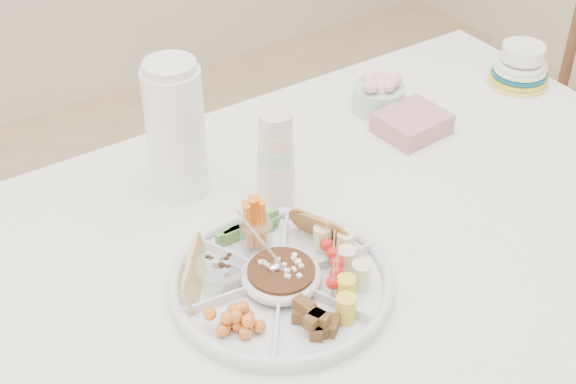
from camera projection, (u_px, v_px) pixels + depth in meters
dining_table at (342, 362)px, 1.74m from camera, size 1.52×1.02×0.76m
party_tray at (281, 279)px, 1.37m from camera, size 0.42×0.42×0.04m
bean_dip at (281, 276)px, 1.36m from camera, size 0.13×0.13×0.04m
tortillas at (321, 229)px, 1.44m from camera, size 0.10×0.10×0.06m
carrot_cucumber at (249, 218)px, 1.43m from camera, size 0.13×0.13×0.11m
pita_raisins at (205, 267)px, 1.36m from camera, size 0.13×0.13×0.07m
cherries at (236, 320)px, 1.27m from camera, size 0.11×0.11×0.04m
granola_chunks at (318, 324)px, 1.27m from camera, size 0.10×0.10×0.04m
banana_tomato at (359, 266)px, 1.34m from camera, size 0.12×0.12×0.09m
cup_stack at (276, 159)px, 1.52m from camera, size 0.08×0.08×0.20m
thermos at (176, 128)px, 1.52m from camera, size 0.13×0.13×0.29m
flower_bowl at (379, 92)px, 1.83m from camera, size 0.15×0.15×0.09m
napkin_stack at (412, 123)px, 1.76m from camera, size 0.15×0.13×0.05m
plate_stack at (521, 66)px, 1.92m from camera, size 0.18×0.18×0.09m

